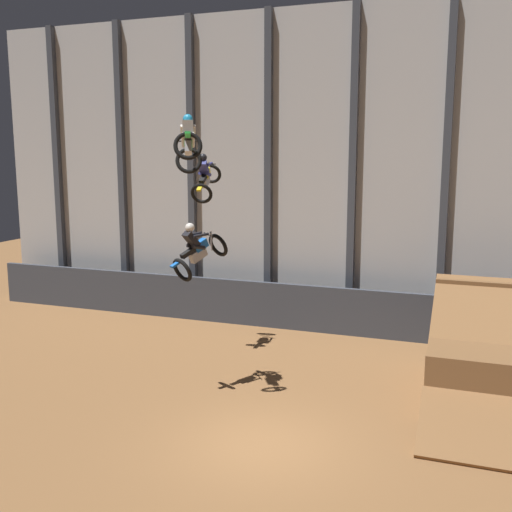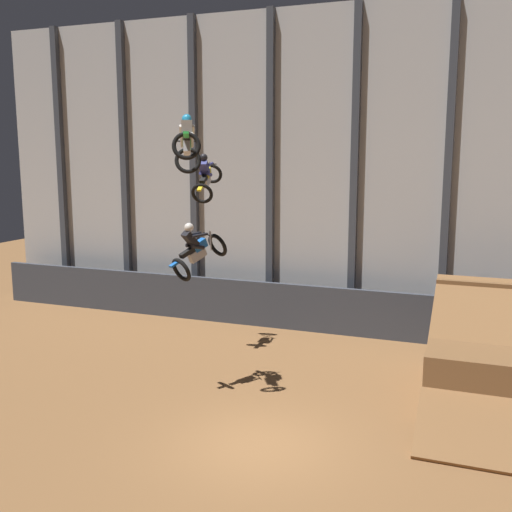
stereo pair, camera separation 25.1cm
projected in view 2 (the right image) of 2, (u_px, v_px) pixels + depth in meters
The scene contains 7 objects.
ground_plane at pixel (258, 446), 14.01m from camera, with size 60.00×60.00×0.00m, color brown.
arena_back_wall at pixel (355, 170), 22.80m from camera, with size 32.00×0.40×12.30m.
lower_barrier at pixel (345, 312), 22.50m from camera, with size 31.36×0.20×1.80m.
dirt_ramp at pixel (488, 362), 16.62m from camera, with size 3.15×6.39×3.14m.
rider_bike_left_air at pixel (206, 177), 19.94m from camera, with size 1.01×1.90×1.68m.
rider_bike_center_air at pixel (197, 250), 16.72m from camera, with size 1.41×1.85×1.68m.
rider_bike_right_air at pixel (187, 145), 15.71m from camera, with size 1.37×1.80×1.62m.
Camera 2 is at (4.56, -12.24, 6.74)m, focal length 42.00 mm.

